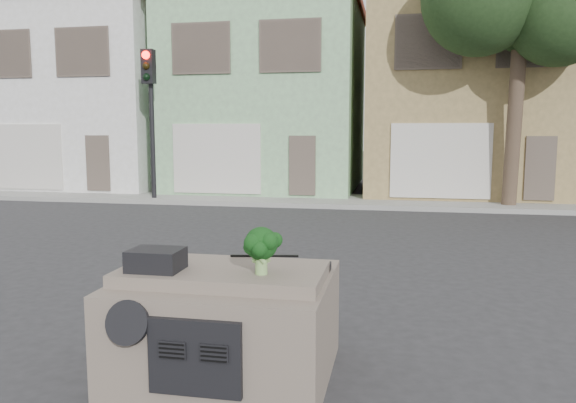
% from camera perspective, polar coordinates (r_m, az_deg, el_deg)
% --- Properties ---
extents(ground_plane, '(120.00, 120.00, 0.00)m').
position_cam_1_polar(ground_plane, '(8.62, -0.10, -9.03)').
color(ground_plane, '#303033').
rests_on(ground_plane, ground).
extents(sidewalk, '(40.00, 3.00, 0.15)m').
position_cam_1_polar(sidewalk, '(18.83, 6.09, 0.04)').
color(sidewalk, gray).
rests_on(sidewalk, ground).
extents(townhouse_white, '(7.20, 8.20, 7.55)m').
position_cam_1_polar(townhouse_white, '(25.93, -18.32, 9.86)').
color(townhouse_white, white).
rests_on(townhouse_white, ground).
extents(townhouse_mint, '(7.20, 8.20, 7.55)m').
position_cam_1_polar(townhouse_mint, '(23.23, -1.68, 10.56)').
color(townhouse_mint, '#8FC28D').
rests_on(townhouse_mint, ground).
extents(townhouse_tan, '(7.20, 8.20, 7.55)m').
position_cam_1_polar(townhouse_tan, '(22.79, 17.36, 10.31)').
color(townhouse_tan, '#9C8452').
rests_on(townhouse_tan, ground).
extents(traffic_signal, '(0.40, 0.40, 5.10)m').
position_cam_1_polar(traffic_signal, '(19.39, -13.76, 7.41)').
color(traffic_signal, black).
rests_on(traffic_signal, ground).
extents(tree_near, '(4.40, 4.00, 8.50)m').
position_cam_1_polar(tree_near, '(18.33, 22.23, 12.44)').
color(tree_near, '#203719').
rests_on(tree_near, ground).
extents(car_dashboard, '(2.00, 1.80, 1.12)m').
position_cam_1_polar(car_dashboard, '(5.67, -6.10, -11.86)').
color(car_dashboard, '#73665A').
rests_on(car_dashboard, ground).
extents(instrument_hump, '(0.48, 0.38, 0.20)m').
position_cam_1_polar(instrument_hump, '(5.38, -13.25, -5.77)').
color(instrument_hump, black).
rests_on(instrument_hump, car_dashboard).
extents(wiper_arm, '(0.69, 0.15, 0.02)m').
position_cam_1_polar(wiper_arm, '(5.80, -2.40, -5.54)').
color(wiper_arm, black).
rests_on(wiper_arm, car_dashboard).
extents(broccoli, '(0.46, 0.46, 0.44)m').
position_cam_1_polar(broccoli, '(5.07, -2.74, -4.96)').
color(broccoli, black).
rests_on(broccoli, car_dashboard).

